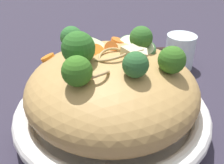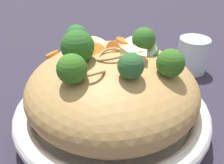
% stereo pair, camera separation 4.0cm
% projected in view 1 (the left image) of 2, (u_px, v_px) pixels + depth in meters
% --- Properties ---
extents(ground_plane, '(3.00, 3.00, 0.00)m').
position_uv_depth(ground_plane, '(112.00, 126.00, 0.45)').
color(ground_plane, '#2C2736').
extents(serving_bowl, '(0.33, 0.33, 0.05)m').
position_uv_depth(serving_bowl, '(112.00, 114.00, 0.44)').
color(serving_bowl, white).
rests_on(serving_bowl, ground_plane).
extents(noodle_heap, '(0.28, 0.28, 0.13)m').
position_uv_depth(noodle_heap, '(112.00, 88.00, 0.41)').
color(noodle_heap, tan).
rests_on(noodle_heap, serving_bowl).
extents(broccoli_florets, '(0.21, 0.18, 0.07)m').
position_uv_depth(broccoli_florets, '(107.00, 52.00, 0.36)').
color(broccoli_florets, '#8EAE6A').
rests_on(broccoli_florets, serving_bowl).
extents(carrot_coins, '(0.15, 0.21, 0.04)m').
position_uv_depth(carrot_coins, '(123.00, 52.00, 0.41)').
color(carrot_coins, orange).
rests_on(carrot_coins, serving_bowl).
extents(zucchini_slices, '(0.11, 0.11, 0.03)m').
position_uv_depth(zucchini_slices, '(120.00, 45.00, 0.42)').
color(zucchini_slices, beige).
rests_on(zucchini_slices, serving_bowl).
extents(chicken_chunks, '(0.04, 0.04, 0.02)m').
position_uv_depth(chicken_chunks, '(135.00, 55.00, 0.37)').
color(chicken_chunks, beige).
rests_on(chicken_chunks, serving_bowl).
extents(chopsticks_pair, '(0.10, 0.20, 0.01)m').
position_uv_depth(chopsticks_pair, '(131.00, 49.00, 0.73)').
color(chopsticks_pair, black).
rests_on(chopsticks_pair, ground_plane).
extents(drinking_glass, '(0.07, 0.07, 0.08)m').
position_uv_depth(drinking_glass, '(180.00, 51.00, 0.62)').
color(drinking_glass, silver).
rests_on(drinking_glass, ground_plane).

